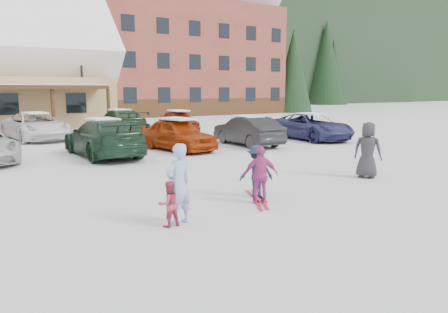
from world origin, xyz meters
TOP-DOWN VIEW (x-y plane):
  - ground at (0.00, 0.00)m, footprint 160.00×160.00m
  - alpine_hotel at (14.27, 38.00)m, footprint 31.48×14.01m
  - lamp_post at (2.82, 24.27)m, footprint 0.50×0.25m
  - conifer_1 at (30.00, 32.00)m, footprint 4.84×4.84m
  - conifer_3 at (6.00, 44.00)m, footprint 3.96×3.96m
  - conifer_4 at (34.00, 46.00)m, footprint 5.06×5.06m
  - adult_skier at (-1.95, -0.79)m, footprint 0.70×0.55m
  - toddler_red at (-2.20, -0.82)m, footprint 0.48×0.38m
  - child_navy at (0.79, 0.21)m, footprint 1.00×0.79m
  - skis_child_navy at (0.79, 0.21)m, footprint 0.71×1.37m
  - child_magenta at (0.49, -0.37)m, footprint 0.90×0.71m
  - skis_child_magenta at (0.49, -0.37)m, footprint 0.87×1.32m
  - bystander_dark at (5.23, 0.33)m, footprint 0.89×1.02m
  - parked_car_3 at (-0.39, 9.20)m, footprint 2.26×5.41m
  - parked_car_4 at (3.01, 9.15)m, footprint 2.43×4.50m
  - parked_car_5 at (6.74, 8.89)m, footprint 1.69×4.45m
  - parked_car_6 at (11.18, 9.04)m, footprint 2.69×5.30m
  - parked_car_10 at (-1.71, 17.06)m, footprint 3.18×5.68m
  - parked_car_11 at (3.19, 17.40)m, footprint 2.27×5.33m
  - parked_car_12 at (7.10, 17.17)m, footprint 1.94×4.18m

SIDE VIEW (x-z plane):
  - ground at x=0.00m, z-range 0.00..0.00m
  - skis_child_navy at x=0.79m, z-range 0.00..0.03m
  - skis_child_magenta at x=0.49m, z-range 0.00..0.03m
  - toddler_red at x=-2.20m, z-range 0.00..0.95m
  - child_navy at x=0.79m, z-range 0.00..1.35m
  - parked_car_12 at x=7.10m, z-range 0.00..1.39m
  - child_magenta at x=0.49m, z-range 0.00..1.42m
  - parked_car_6 at x=11.18m, z-range 0.00..1.44m
  - parked_car_5 at x=6.74m, z-range 0.00..1.45m
  - parked_car_4 at x=3.01m, z-range 0.00..1.45m
  - parked_car_10 at x=-1.71m, z-range 0.00..1.50m
  - parked_car_11 at x=3.19m, z-range 0.00..1.53m
  - parked_car_3 at x=-0.39m, z-range 0.00..1.56m
  - adult_skier at x=-1.95m, z-range 0.00..1.69m
  - bystander_dark at x=5.23m, z-range 0.00..1.77m
  - lamp_post at x=2.82m, z-range 0.40..6.46m
  - conifer_3 at x=6.00m, z-range 0.53..9.71m
  - conifer_1 at x=30.00m, z-range 0.65..11.87m
  - conifer_4 at x=34.00m, z-range 0.68..12.41m
  - alpine_hotel at x=14.27m, z-range -2.11..19.37m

